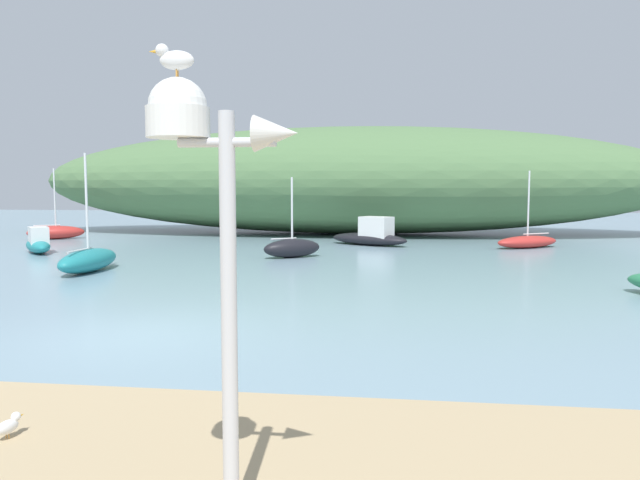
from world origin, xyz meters
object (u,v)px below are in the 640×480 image
at_px(motorboat_off_point, 371,235).
at_px(seagull_on_radar, 175,58).
at_px(sailboat_near_shore, 88,260).
at_px(sailboat_by_sandbar, 56,232).
at_px(seagull_mid_strand, 8,425).
at_px(sailboat_east_reach, 527,241).
at_px(mast_structure, 202,167).
at_px(motorboat_far_left, 38,243).
at_px(sailboat_far_right, 292,248).

bearing_deg(motorboat_off_point, seagull_on_radar, -90.75).
xyz_separation_m(seagull_on_radar, sailboat_near_shore, (-8.59, 14.48, -3.32)).
height_order(sailboat_by_sandbar, seagull_mid_strand, sailboat_by_sandbar).
xyz_separation_m(motorboat_off_point, sailboat_east_reach, (7.26, -0.36, -0.19)).
xyz_separation_m(mast_structure, motorboat_far_left, (-13.89, 19.70, -2.52)).
height_order(sailboat_east_reach, sailboat_by_sandbar, sailboat_by_sandbar).
bearing_deg(seagull_mid_strand, mast_structure, -27.70).
bearing_deg(sailboat_east_reach, sailboat_by_sandbar, 175.97).
height_order(sailboat_by_sandbar, sailboat_near_shore, sailboat_near_shore).
height_order(seagull_on_radar, seagull_mid_strand, seagull_on_radar).
distance_m(motorboat_far_left, sailboat_far_right, 11.11).
height_order(sailboat_by_sandbar, sailboat_far_right, sailboat_by_sandbar).
relative_size(motorboat_off_point, sailboat_near_shore, 1.08).
relative_size(sailboat_east_reach, motorboat_far_left, 1.18).
relative_size(mast_structure, sailboat_near_shore, 0.86).
distance_m(seagull_on_radar, sailboat_far_right, 19.86).
bearing_deg(sailboat_by_sandbar, sailboat_east_reach, -4.03).
relative_size(seagull_on_radar, motorboat_off_point, 0.08).
xyz_separation_m(seagull_on_radar, motorboat_off_point, (0.33, 24.97, -3.23)).
height_order(sailboat_near_shore, sailboat_far_right, sailboat_near_shore).
distance_m(motorboat_off_point, sailboat_east_reach, 7.27).
height_order(motorboat_far_left, sailboat_near_shore, sailboat_near_shore).
bearing_deg(seagull_on_radar, sailboat_east_reach, 72.86).
bearing_deg(sailboat_by_sandbar, mast_structure, -57.05).
height_order(mast_structure, seagull_on_radar, seagull_on_radar).
xyz_separation_m(sailboat_far_right, seagull_mid_strand, (0.20, -18.05, -0.05)).
xyz_separation_m(mast_structure, sailboat_far_right, (-2.78, 19.40, -2.55)).
relative_size(seagull_on_radar, sailboat_by_sandbar, 0.09).
bearing_deg(mast_structure, seagull_on_radar, -179.59).
bearing_deg(sailboat_east_reach, seagull_mid_strand, -113.22).
bearing_deg(motorboat_far_left, sailboat_east_reach, 12.99).
bearing_deg(mast_structure, sailboat_east_reach, 73.26).
distance_m(seagull_on_radar, seagull_mid_strand, 4.35).
xyz_separation_m(seagull_on_radar, sailboat_far_right, (-2.59, 19.40, -3.33)).
xyz_separation_m(sailboat_near_shore, seagull_mid_strand, (6.21, -13.12, -0.05)).
xyz_separation_m(seagull_on_radar, motorboat_far_left, (-13.70, 19.70, -3.29)).
bearing_deg(mast_structure, sailboat_far_right, 98.15).
bearing_deg(sailboat_far_right, sailboat_near_shore, -140.64).
height_order(motorboat_far_left, seagull_mid_strand, motorboat_far_left).
bearing_deg(sailboat_near_shore, motorboat_far_left, 134.37).
height_order(seagull_on_radar, sailboat_near_shore, sailboat_near_shore).
xyz_separation_m(motorboat_far_left, sailboat_far_right, (11.11, -0.29, -0.03)).
xyz_separation_m(sailboat_by_sandbar, sailboat_far_right, (14.29, -6.93, 0.01)).
xyz_separation_m(motorboat_far_left, sailboat_near_shore, (5.11, -5.22, -0.03)).
bearing_deg(sailboat_far_right, sailboat_by_sandbar, 154.13).
bearing_deg(motorboat_far_left, seagull_on_radar, -55.18).
distance_m(sailboat_east_reach, sailboat_far_right, 11.43).
bearing_deg(sailboat_near_shore, sailboat_east_reach, 32.04).
height_order(mast_structure, motorboat_off_point, mast_structure).
bearing_deg(sailboat_by_sandbar, sailboat_near_shore, -55.06).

